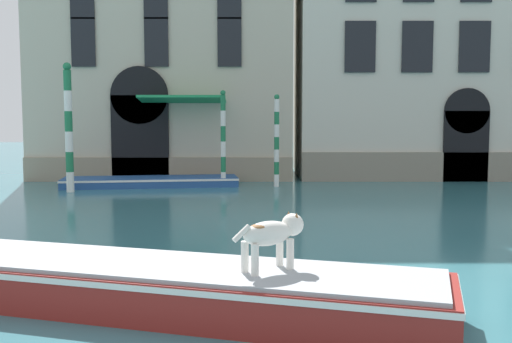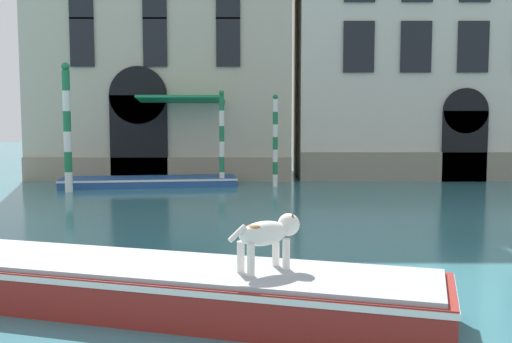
% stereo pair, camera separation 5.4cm
% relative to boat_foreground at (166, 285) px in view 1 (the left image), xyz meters
% --- Properties ---
extents(palazzo_left, '(11.27, 7.40, 14.22)m').
position_rel_boat_foreground_xyz_m(palazzo_left, '(-2.83, 19.67, 6.73)').
color(palazzo_left, '#BCB29E').
rests_on(palazzo_left, ground_plane).
extents(palazzo_right, '(11.77, 6.13, 14.41)m').
position_rel_boat_foreground_xyz_m(palazzo_right, '(9.09, 19.67, 6.83)').
color(palazzo_right, beige).
rests_on(palazzo_right, ground_plane).
extents(boat_foreground, '(8.10, 3.86, 0.67)m').
position_rel_boat_foreground_xyz_m(boat_foreground, '(0.00, 0.00, 0.00)').
color(boat_foreground, maroon).
rests_on(boat_foreground, ground_plane).
extents(dog_on_deck, '(0.98, 0.77, 0.76)m').
position_rel_boat_foreground_xyz_m(dog_on_deck, '(1.49, -0.33, 0.81)').
color(dog_on_deck, silver).
rests_on(dog_on_deck, boat_foreground).
extents(boat_moored_near_palazzo, '(6.92, 2.58, 0.36)m').
position_rel_boat_foreground_xyz_m(boat_moored_near_palazzo, '(-2.85, 14.96, -0.17)').
color(boat_moored_near_palazzo, '#234C8C').
rests_on(boat_moored_near_palazzo, ground_plane).
extents(mooring_pole_0, '(0.20, 0.20, 3.72)m').
position_rel_boat_foreground_xyz_m(mooring_pole_0, '(0.01, 14.63, 1.52)').
color(mooring_pole_0, white).
rests_on(mooring_pole_0, ground_plane).
extents(mooring_pole_1, '(0.29, 0.29, 4.64)m').
position_rel_boat_foreground_xyz_m(mooring_pole_1, '(-5.45, 13.19, 1.98)').
color(mooring_pole_1, white).
rests_on(mooring_pole_1, ground_plane).
extents(mooring_pole_2, '(0.20, 0.20, 3.57)m').
position_rel_boat_foreground_xyz_m(mooring_pole_2, '(2.07, 14.80, 1.45)').
color(mooring_pole_2, white).
rests_on(mooring_pole_2, ground_plane).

